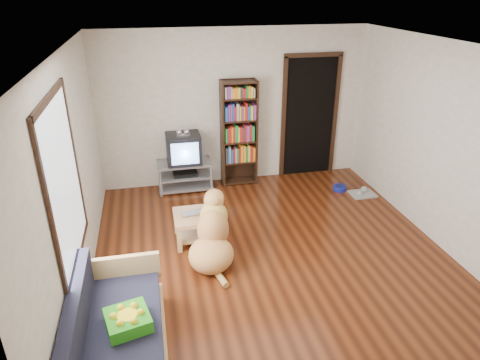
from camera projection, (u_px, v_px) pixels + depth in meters
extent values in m
plane|color=#59260F|center=(273.00, 257.00, 5.51)|extent=(5.00, 5.00, 0.00)
plane|color=white|center=(282.00, 48.00, 4.41)|extent=(5.00, 5.00, 0.00)
plane|color=beige|center=(234.00, 108.00, 7.18)|extent=(4.50, 0.00, 4.50)
plane|color=beige|center=(390.00, 311.00, 2.74)|extent=(4.50, 0.00, 4.50)
plane|color=beige|center=(73.00, 182.00, 4.52)|extent=(0.00, 5.00, 5.00)
plane|color=beige|center=(448.00, 150.00, 5.39)|extent=(0.00, 5.00, 5.00)
cube|color=#2C9B1C|center=(128.00, 320.00, 3.81)|extent=(0.45, 0.45, 0.12)
imported|color=silver|center=(195.00, 215.00, 5.68)|extent=(0.37, 0.28, 0.03)
cylinder|color=navy|center=(340.00, 188.00, 7.27)|extent=(0.22, 0.22, 0.08)
cube|color=#9C9C9C|center=(363.00, 194.00, 7.12)|extent=(0.40, 0.32, 0.03)
cube|color=white|center=(64.00, 184.00, 4.00)|extent=(0.02, 1.30, 1.60)
cube|color=black|center=(48.00, 98.00, 3.66)|extent=(0.03, 1.42, 0.06)
cube|color=black|center=(79.00, 257.00, 4.35)|extent=(0.03, 1.42, 0.06)
cube|color=black|center=(52.00, 221.00, 3.38)|extent=(0.03, 0.06, 1.70)
cube|color=black|center=(75.00, 157.00, 4.62)|extent=(0.03, 0.06, 1.70)
cube|color=black|center=(309.00, 118.00, 7.53)|extent=(0.90, 0.02, 2.10)
cube|color=black|center=(283.00, 120.00, 7.42)|extent=(0.07, 0.05, 2.14)
cube|color=black|center=(335.00, 116.00, 7.61)|extent=(0.07, 0.05, 2.14)
cube|color=black|center=(314.00, 55.00, 7.06)|extent=(1.03, 0.05, 0.07)
cube|color=#99999E|center=(184.00, 163.00, 7.12)|extent=(0.90, 0.45, 0.04)
cube|color=#99999E|center=(185.00, 176.00, 7.22)|extent=(0.86, 0.42, 0.03)
cube|color=#99999E|center=(186.00, 186.00, 7.30)|extent=(0.90, 0.45, 0.04)
cylinder|color=#99999E|center=(161.00, 183.00, 6.96)|extent=(0.04, 0.04, 0.50)
cylinder|color=#99999E|center=(212.00, 178.00, 7.12)|extent=(0.04, 0.04, 0.50)
cylinder|color=#99999E|center=(159.00, 173.00, 7.32)|extent=(0.04, 0.04, 0.50)
cylinder|color=#99999E|center=(208.00, 169.00, 7.48)|extent=(0.04, 0.04, 0.50)
cube|color=black|center=(185.00, 173.00, 7.20)|extent=(0.40, 0.30, 0.07)
cube|color=black|center=(184.00, 148.00, 7.02)|extent=(0.55, 0.48, 0.48)
cube|color=black|center=(182.00, 144.00, 7.19)|extent=(0.40, 0.14, 0.36)
cube|color=#8CBFF2|center=(185.00, 154.00, 6.80)|extent=(0.44, 0.02, 0.36)
cube|color=silver|center=(183.00, 135.00, 6.87)|extent=(0.20, 0.07, 0.02)
sphere|color=silver|center=(179.00, 133.00, 6.84)|extent=(0.09, 0.09, 0.09)
sphere|color=silver|center=(187.00, 132.00, 6.86)|extent=(0.09, 0.09, 0.09)
cube|color=black|center=(222.00, 135.00, 7.16)|extent=(0.03, 0.30, 1.80)
cube|color=black|center=(255.00, 132.00, 7.27)|extent=(0.03, 0.30, 1.80)
cube|color=black|center=(237.00, 131.00, 7.34)|extent=(0.60, 0.02, 1.80)
cube|color=black|center=(239.00, 180.00, 7.58)|extent=(0.56, 0.28, 0.02)
cube|color=black|center=(239.00, 161.00, 7.42)|extent=(0.56, 0.28, 0.03)
cube|color=black|center=(239.00, 141.00, 7.27)|extent=(0.56, 0.28, 0.02)
cube|color=black|center=(239.00, 120.00, 7.11)|extent=(0.56, 0.28, 0.02)
cube|color=black|center=(239.00, 98.00, 6.96)|extent=(0.56, 0.28, 0.02)
cube|color=black|center=(239.00, 82.00, 6.85)|extent=(0.56, 0.28, 0.02)
cube|color=tan|center=(123.00, 360.00, 3.86)|extent=(0.80, 1.80, 0.22)
cube|color=#1E1E2D|center=(120.00, 342.00, 3.77)|extent=(0.74, 1.74, 0.18)
cube|color=#1E1E2D|center=(75.00, 325.00, 3.59)|extent=(0.12, 1.74, 0.40)
cube|color=tan|center=(121.00, 269.00, 4.46)|extent=(0.80, 0.06, 0.30)
cube|color=tan|center=(195.00, 216.00, 5.72)|extent=(0.55, 0.55, 0.06)
cube|color=tan|center=(195.00, 234.00, 5.83)|extent=(0.45, 0.45, 0.03)
cube|color=tan|center=(179.00, 241.00, 5.55)|extent=(0.06, 0.06, 0.34)
cube|color=tan|center=(215.00, 236.00, 5.64)|extent=(0.06, 0.06, 0.34)
cube|color=tan|center=(176.00, 222.00, 5.97)|extent=(0.06, 0.06, 0.34)
cube|color=tan|center=(210.00, 219.00, 6.06)|extent=(0.06, 0.06, 0.34)
ellipsoid|color=tan|center=(211.00, 255.00, 5.26)|extent=(0.71, 0.75, 0.42)
ellipsoid|color=#B78146|center=(213.00, 229.00, 5.36)|extent=(0.51, 0.54, 0.55)
ellipsoid|color=gold|center=(214.00, 216.00, 5.41)|extent=(0.43, 0.41, 0.39)
ellipsoid|color=tan|center=(214.00, 198.00, 5.38)|extent=(0.33, 0.34, 0.24)
ellipsoid|color=tan|center=(216.00, 196.00, 5.51)|extent=(0.16, 0.23, 0.10)
sphere|color=black|center=(217.00, 192.00, 5.60)|extent=(0.05, 0.05, 0.05)
ellipsoid|color=#C27C4A|center=(206.00, 201.00, 5.35)|extent=(0.08, 0.10, 0.17)
ellipsoid|color=tan|center=(221.00, 201.00, 5.34)|extent=(0.08, 0.10, 0.17)
cylinder|color=#BC7B48|center=(209.00, 232.00, 5.65)|extent=(0.12, 0.15, 0.45)
cylinder|color=tan|center=(222.00, 232.00, 5.63)|extent=(0.12, 0.15, 0.45)
sphere|color=#CE874F|center=(210.00, 242.00, 5.78)|extent=(0.12, 0.12, 0.12)
sphere|color=#D5B252|center=(223.00, 243.00, 5.77)|extent=(0.12, 0.12, 0.12)
cylinder|color=tan|center=(220.00, 277.00, 5.09)|extent=(0.17, 0.40, 0.09)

